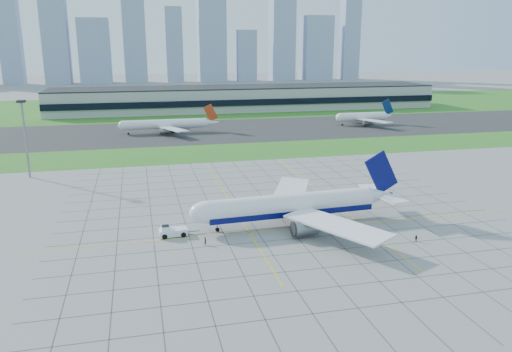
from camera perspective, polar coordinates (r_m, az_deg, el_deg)
The scene contains 14 objects.
ground at distance 121.60m, azimuth 3.67°, elevation -5.77°, with size 1400.00×1400.00×0.00m, color #999994.
grass_median at distance 206.10m, azimuth -3.66°, elevation 2.74°, with size 700.00×35.00×0.04m, color #357320.
asphalt_taxiway at distance 259.57m, azimuth -5.75°, elevation 5.16°, with size 700.00×75.00×0.04m, color #383838.
grass_far at distance 367.87m, azimuth -8.12°, elevation 7.85°, with size 700.00×145.00×0.04m, color #357320.
apron_markings at distance 131.72m, azimuth 2.43°, elevation -4.13°, with size 120.00×130.00×0.03m.
terminal at distance 348.40m, azimuth -1.12°, elevation 8.93°, with size 260.00×43.00×15.80m.
light_mast at distance 179.46m, azimuth -24.95°, elevation 4.88°, with size 2.50×2.50×25.60m.
city_skyline at distance 629.59m, azimuth -11.57°, elevation 15.84°, with size 523.00×32.40×160.00m.
airliner at distance 121.96m, azimuth 4.19°, elevation -3.40°, with size 54.18×54.80×17.04m.
pushback_tug at distance 116.67m, azimuth -9.61°, elevation -6.25°, with size 9.45×3.59×2.61m.
crew_near at distance 110.75m, azimuth -5.81°, elevation -7.41°, with size 0.66×0.43×1.81m, color black.
crew_far at distance 117.48m, azimuth 17.84°, elevation -6.81°, with size 0.77×0.60×1.59m, color black.
distant_jet_1 at distance 255.52m, azimuth -10.18°, elevation 5.86°, with size 47.29×42.66×14.08m.
distant_jet_2 at distance 284.82m, azimuth 12.18°, elevation 6.64°, with size 31.93×42.66×14.08m.
Camera 1 is at (-33.94, -108.85, 42.25)m, focal length 35.00 mm.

